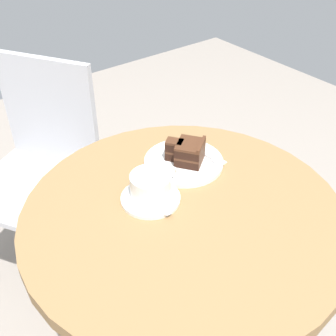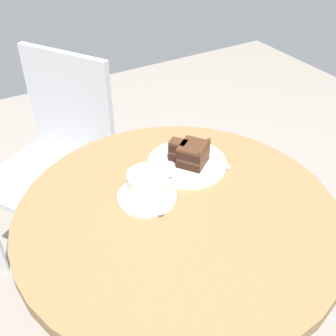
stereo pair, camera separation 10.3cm
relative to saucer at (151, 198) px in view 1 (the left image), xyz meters
name	(u,v)px [view 1 (the left image)]	position (x,y,z in m)	size (l,w,h in m)	color
cafe_table	(183,243)	(0.04, -0.07, -0.12)	(0.75, 0.75, 0.68)	olive
saucer	(151,198)	(0.00, 0.00, 0.00)	(0.14, 0.14, 0.01)	white
coffee_cup	(152,185)	(0.01, 0.01, 0.03)	(0.13, 0.10, 0.06)	white
teaspoon	(169,204)	(0.02, -0.05, 0.01)	(0.08, 0.08, 0.00)	silver
cake_plate	(184,162)	(0.15, 0.06, 0.00)	(0.21, 0.21, 0.01)	white
cake_slice	(188,152)	(0.16, 0.06, 0.04)	(0.10, 0.11, 0.06)	black
fork	(208,156)	(0.21, 0.04, 0.01)	(0.03, 0.14, 0.00)	silver
napkin	(186,161)	(0.17, 0.07, 0.00)	(0.17, 0.18, 0.00)	silver
cafe_chair	(41,158)	(-0.05, 0.60, -0.20)	(0.52, 0.52, 0.82)	#BCBCC1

